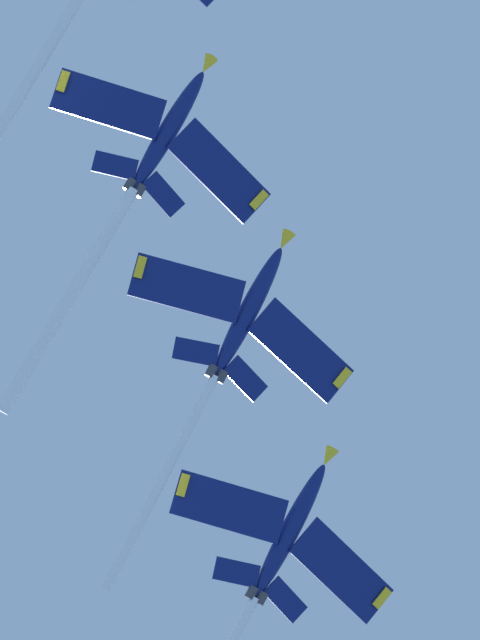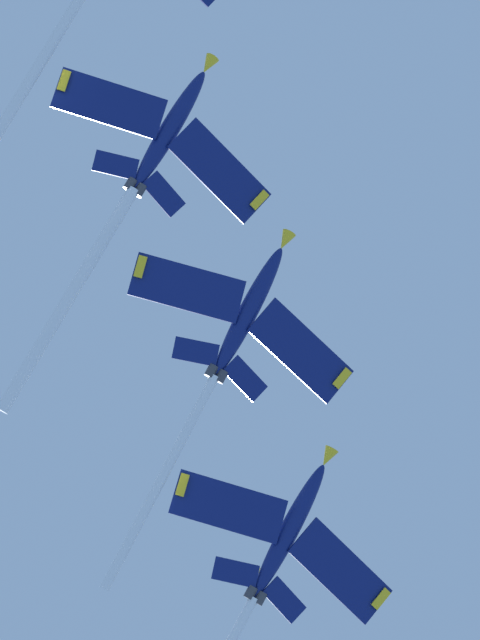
% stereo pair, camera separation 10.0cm
% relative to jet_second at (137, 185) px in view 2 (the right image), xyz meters
% --- Properties ---
extents(jet_second, '(20.84, 28.38, 15.68)m').
position_rel_jet_second_xyz_m(jet_second, '(0.00, 0.00, 0.00)').
color(jet_second, navy).
extents(jet_third, '(19.35, 27.08, 14.23)m').
position_rel_jet_second_xyz_m(jet_third, '(8.42, 11.96, -4.62)').
color(jet_third, navy).
extents(jet_fourth, '(22.28, 31.21, 16.73)m').
position_rel_jet_second_xyz_m(jet_fourth, '(11.98, 29.80, -10.13)').
color(jet_fourth, navy).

